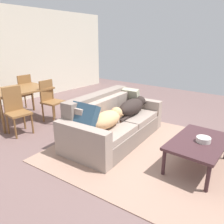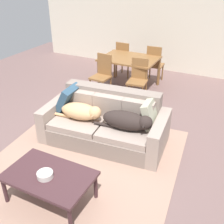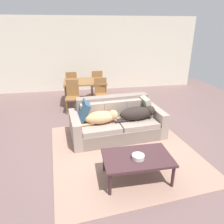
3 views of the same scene
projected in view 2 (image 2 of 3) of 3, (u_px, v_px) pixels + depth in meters
ground_plane at (100, 139)px, 4.77m from camera, size 10.00×10.00×0.00m
back_partition at (171, 21)px, 7.27m from camera, size 8.00×0.12×2.70m
area_rug at (84, 162)px, 4.21m from camera, size 3.03×3.13×0.01m
couch at (106, 123)px, 4.65m from camera, size 2.14×1.18×0.84m
dog_on_left_cushion at (82, 111)px, 4.53m from camera, size 0.84×0.40×0.27m
dog_on_right_cushion at (128, 121)px, 4.24m from camera, size 0.94×0.39×0.30m
throw_pillow_by_left_arm at (67, 99)px, 4.78m from camera, size 0.36×0.50×0.48m
throw_pillow_by_right_arm at (151, 114)px, 4.31m from camera, size 0.26×0.46×0.46m
coffee_table at (49, 177)px, 3.38m from camera, size 1.09×0.68×0.43m
bowl_on_coffee_table at (45, 175)px, 3.30m from camera, size 0.20×0.20×0.07m
dining_table at (129, 60)px, 6.47m from camera, size 1.30×0.98×0.75m
dining_chair_near_left at (102, 73)px, 6.22m from camera, size 0.43×0.43×0.93m
dining_chair_near_right at (138, 78)px, 5.93m from camera, size 0.44×0.44×0.93m
dining_chair_far_left at (124, 58)px, 7.19m from camera, size 0.41×0.41×0.94m
dining_chair_far_right at (154, 63)px, 6.82m from camera, size 0.42×0.42×0.95m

